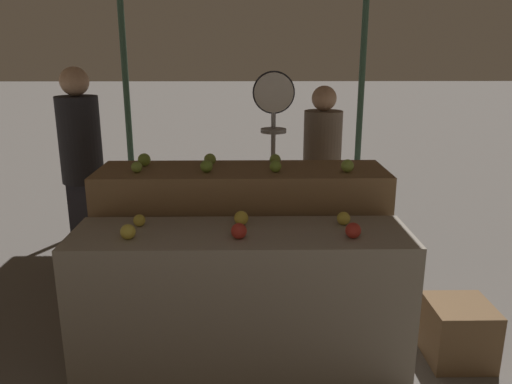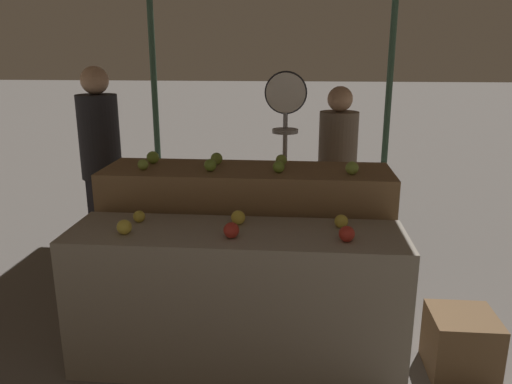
% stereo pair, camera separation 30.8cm
% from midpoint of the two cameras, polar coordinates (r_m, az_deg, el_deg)
% --- Properties ---
extents(ground_plane, '(60.00, 60.00, 0.00)m').
position_cam_midpoint_polar(ground_plane, '(3.24, -4.47, -18.86)').
color(ground_plane, '#66605B').
extents(display_counter_front, '(1.94, 0.55, 0.85)m').
position_cam_midpoint_polar(display_counter_front, '(3.02, -4.64, -12.20)').
color(display_counter_front, gray).
rests_on(display_counter_front, ground_plane).
extents(display_counter_back, '(1.94, 0.55, 1.08)m').
position_cam_midpoint_polar(display_counter_back, '(3.52, -4.07, -5.97)').
color(display_counter_back, olive).
rests_on(display_counter_back, ground_plane).
extents(apple_front_0, '(0.08, 0.08, 0.08)m').
position_cam_midpoint_polar(apple_front_0, '(2.85, -17.47, -4.41)').
color(apple_front_0, gold).
rests_on(apple_front_0, display_counter_front).
extents(apple_front_1, '(0.09, 0.09, 0.09)m').
position_cam_midpoint_polar(apple_front_1, '(2.73, -5.20, -4.51)').
color(apple_front_1, '#B72D23').
rests_on(apple_front_1, display_counter_front).
extents(apple_front_2, '(0.09, 0.09, 0.09)m').
position_cam_midpoint_polar(apple_front_2, '(2.76, 7.93, -4.43)').
color(apple_front_2, '#B72D23').
rests_on(apple_front_2, display_counter_front).
extents(apple_front_3, '(0.07, 0.07, 0.07)m').
position_cam_midpoint_polar(apple_front_3, '(3.03, -16.06, -3.18)').
color(apple_front_3, gold).
rests_on(apple_front_3, display_counter_front).
extents(apple_front_4, '(0.08, 0.08, 0.08)m').
position_cam_midpoint_polar(apple_front_4, '(2.94, -4.75, -3.04)').
color(apple_front_4, yellow).
rests_on(apple_front_4, display_counter_front).
extents(apple_front_5, '(0.08, 0.08, 0.08)m').
position_cam_midpoint_polar(apple_front_5, '(2.96, 7.06, -3.06)').
color(apple_front_5, gold).
rests_on(apple_front_5, display_counter_front).
extents(apple_back_0, '(0.07, 0.07, 0.07)m').
position_cam_midpoint_polar(apple_back_0, '(3.37, -16.07, 2.71)').
color(apple_back_0, '#8EB247').
rests_on(apple_back_0, display_counter_back).
extents(apple_back_1, '(0.08, 0.08, 0.08)m').
position_cam_midpoint_polar(apple_back_1, '(3.27, -8.38, 2.90)').
color(apple_back_1, '#7AA338').
rests_on(apple_back_1, display_counter_back).
extents(apple_back_2, '(0.08, 0.08, 0.08)m').
position_cam_midpoint_polar(apple_back_2, '(3.25, -0.47, 2.92)').
color(apple_back_2, '#7AA338').
rests_on(apple_back_2, display_counter_back).
extents(apple_back_3, '(0.08, 0.08, 0.08)m').
position_cam_midpoint_polar(apple_back_3, '(3.28, 7.78, 2.96)').
color(apple_back_3, '#8EB247').
rests_on(apple_back_3, display_counter_back).
extents(apple_back_4, '(0.09, 0.09, 0.09)m').
position_cam_midpoint_polar(apple_back_4, '(3.55, -15.12, 3.55)').
color(apple_back_4, '#84AD3D').
rests_on(apple_back_4, display_counter_back).
extents(apple_back_5, '(0.08, 0.08, 0.08)m').
position_cam_midpoint_polar(apple_back_5, '(3.47, -7.83, 3.67)').
color(apple_back_5, '#8EB247').
rests_on(apple_back_5, display_counter_back).
extents(apple_back_6, '(0.08, 0.08, 0.08)m').
position_cam_midpoint_polar(apple_back_6, '(3.45, -0.35, 3.69)').
color(apple_back_6, '#8EB247').
rests_on(apple_back_6, display_counter_back).
extents(produce_scale, '(0.32, 0.20, 1.70)m').
position_cam_midpoint_polar(produce_scale, '(3.89, -0.28, 7.19)').
color(produce_scale, '#99999E').
rests_on(produce_scale, ground_plane).
extents(person_vendor_at_scale, '(0.42, 0.42, 1.57)m').
position_cam_midpoint_polar(person_vendor_at_scale, '(4.29, 5.49, 3.16)').
color(person_vendor_at_scale, '#2D2D38').
rests_on(person_vendor_at_scale, ground_plane).
extents(person_customer_left, '(0.39, 0.39, 1.73)m').
position_cam_midpoint_polar(person_customer_left, '(4.37, -21.24, 3.70)').
color(person_customer_left, '#2D2D38').
rests_on(person_customer_left, ground_plane).
extents(wooden_crate_side, '(0.37, 0.37, 0.37)m').
position_cam_midpoint_polar(wooden_crate_side, '(3.34, 19.62, -14.89)').
color(wooden_crate_side, brown).
rests_on(wooden_crate_side, ground_plane).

